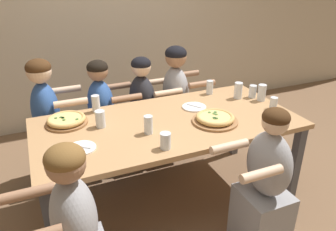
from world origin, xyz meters
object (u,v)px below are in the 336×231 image
Objects in this scene: diner_near_midright at (265,189)px; diner_far_center at (143,115)px; drinking_glass_c at (165,142)px; drinking_glass_h at (100,120)px; diner_far_midright at (176,106)px; empty_plate_b at (194,107)px; drinking_glass_i at (148,126)px; pizza_board_main at (215,119)px; drinking_glass_e at (210,88)px; drinking_glass_b at (262,93)px; drinking_glass_f at (238,91)px; drinking_glass_d at (273,104)px; diner_far_midleft at (103,122)px; diner_far_left at (49,127)px; drinking_glass_a at (253,92)px; pizza_board_second at (67,120)px; drinking_glass_g at (96,105)px.

diner_far_center is (-0.38, 1.43, 0.01)m from diner_near_midright.
drinking_glass_h is (-0.33, 0.49, 0.01)m from drinking_glass_c.
empty_plate_b is at bearing -8.35° from diner_far_midright.
drinking_glass_c is 0.25m from drinking_glass_i.
drinking_glass_e is (0.27, 0.55, 0.03)m from pizza_board_main.
empty_plate_b is 0.82m from drinking_glass_h.
diner_near_midright is at bearing -124.19° from drinking_glass_b.
diner_near_midright reaches higher than drinking_glass_f.
drinking_glass_d is at bearing 46.49° from diner_far_center.
drinking_glass_e is 0.12× the size of diner_far_midleft.
diner_far_center reaches higher than diner_near_midright.
drinking_glass_h is 0.11× the size of diner_far_left.
diner_far_midright reaches higher than pizza_board_main.
diner_far_left is (-1.78, 0.56, -0.27)m from drinking_glass_a.
diner_far_center is at bearing 78.87° from drinking_glass_c.
drinking_glass_e is 1.17m from diner_near_midright.
pizza_board_second is at bearing 176.08° from drinking_glass_a.
diner_far_midleft is at bearing -90.00° from diner_far_midright.
drinking_glass_h is 0.11× the size of diner_far_midright.
pizza_board_main is 0.31× the size of diner_far_midright.
pizza_board_second is 2.81× the size of drinking_glass_c.
diner_far_midleft reaches higher than empty_plate_b.
diner_far_midright reaches higher than diner_far_center.
drinking_glass_a is 0.40m from drinking_glass_e.
drinking_glass_a is 0.80× the size of drinking_glass_g.
empty_plate_b is at bearing -6.20° from pizza_board_second.
diner_far_left is 1.08× the size of diner_near_midright.
drinking_glass_b is at bearing -13.50° from drinking_glass_g.
drinking_glass_g is at bearing -58.90° from diner_far_center.
pizza_board_main is 3.14× the size of drinking_glass_c.
drinking_glass_b is (0.63, -0.09, 0.06)m from empty_plate_b.
diner_far_midleft is (-0.69, 0.56, -0.26)m from empty_plate_b.
drinking_glass_c is 1.15m from diner_far_center.
pizza_board_main is at bearing -142.00° from drinking_glass_f.
drinking_glass_i is at bearing 176.65° from pizza_board_main.
diner_far_midright is 1.07× the size of diner_near_midright.
drinking_glass_e is 0.90× the size of drinking_glass_g.
diner_far_midright is (-0.39, 0.52, -0.28)m from drinking_glass_f.
drinking_glass_b is at bearing -34.19° from diner_near_midright.
diner_far_center is at bearing 136.49° from drinking_glass_d.
drinking_glass_b reaches higher than drinking_glass_h.
drinking_glass_g is 0.13× the size of diner_far_midleft.
drinking_glass_g is at bearing 145.18° from pizza_board_main.
drinking_glass_c is 0.10× the size of diner_near_midright.
drinking_glass_a is 0.10× the size of diner_far_left.
diner_far_midleft reaches higher than drinking_glass_d.
drinking_glass_d is at bearing -88.81° from drinking_glass_a.
pizza_board_second is 0.85m from drinking_glass_c.
diner_near_midright is at bearing 0.89° from diner_far_midright.
diner_far_left reaches higher than drinking_glass_f.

